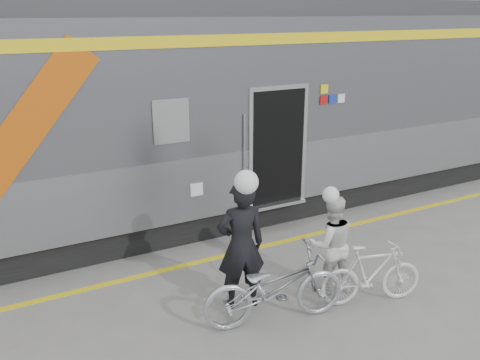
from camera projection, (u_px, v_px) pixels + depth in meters
ground at (317, 315)px, 6.83m from camera, size 90.00×90.00×0.00m
train at (132, 118)px, 9.17m from camera, size 24.00×3.17×4.10m
safety_strip at (242, 251)px, 8.63m from camera, size 24.00×0.12×0.01m
man at (241, 245)px, 6.79m from camera, size 0.74×0.56×1.82m
bicycle_left at (275, 287)px, 6.55m from camera, size 2.00×1.02×1.00m
woman at (330, 244)px, 7.23m from camera, size 0.84×0.74×1.46m
bicycle_right at (371, 274)px, 7.00m from camera, size 1.53×0.82×0.89m
helmet_man at (241, 169)px, 6.45m from camera, size 0.32×0.32×0.32m
helmet_woman at (334, 188)px, 6.96m from camera, size 0.23×0.23×0.23m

